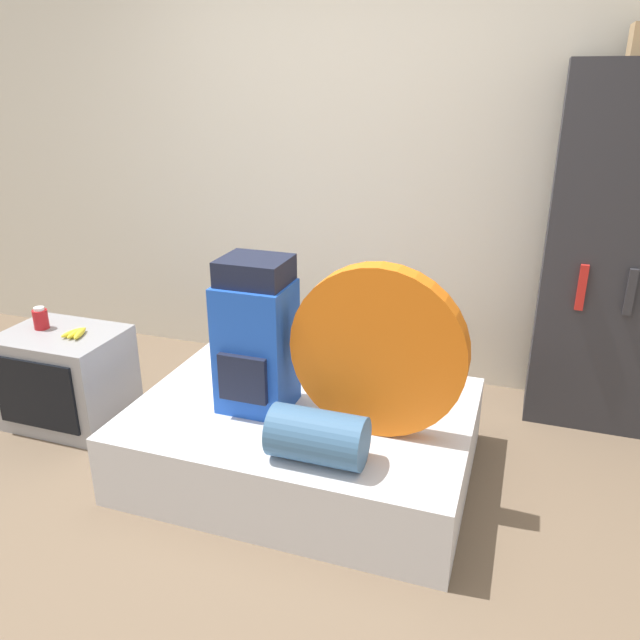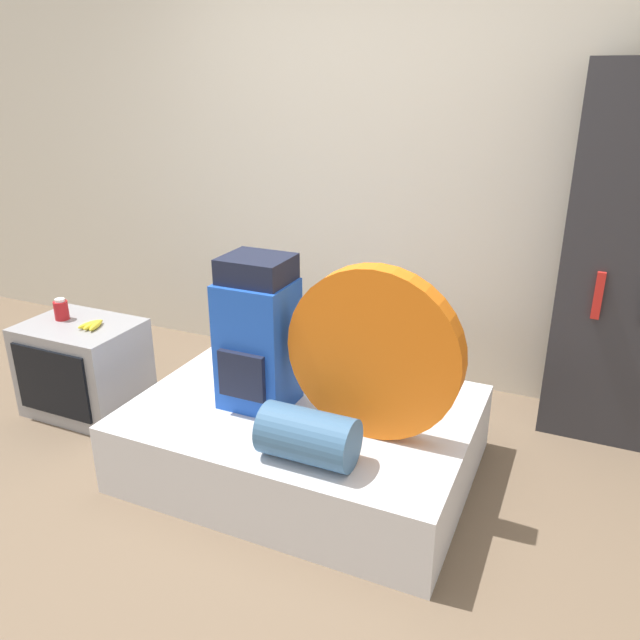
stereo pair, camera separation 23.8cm
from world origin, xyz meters
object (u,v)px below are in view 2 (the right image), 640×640
object	(u,v)px
backpack	(258,335)
canister	(61,310)
tent_bag	(374,354)
sleeping_roll	(308,436)
television	(84,368)

from	to	relation	value
backpack	canister	world-z (taller)	backpack
backpack	tent_bag	xyz separation A→B (m)	(0.58, -0.04, 0.03)
canister	sleeping_roll	bearing A→B (deg)	-14.04
tent_bag	sleeping_roll	world-z (taller)	tent_bag
canister	television	bearing A→B (deg)	-11.60
canister	tent_bag	bearing A→B (deg)	-3.96
sleeping_roll	canister	size ratio (longest dim) A/B	3.21
backpack	tent_bag	distance (m)	0.58
sleeping_roll	television	world-z (taller)	sleeping_roll
backpack	sleeping_roll	size ratio (longest dim) A/B	1.84
sleeping_roll	canister	bearing A→B (deg)	165.96
backpack	television	distance (m)	1.26
tent_bag	canister	world-z (taller)	tent_bag
tent_bag	television	distance (m)	1.82
television	sleeping_roll	bearing A→B (deg)	-14.25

